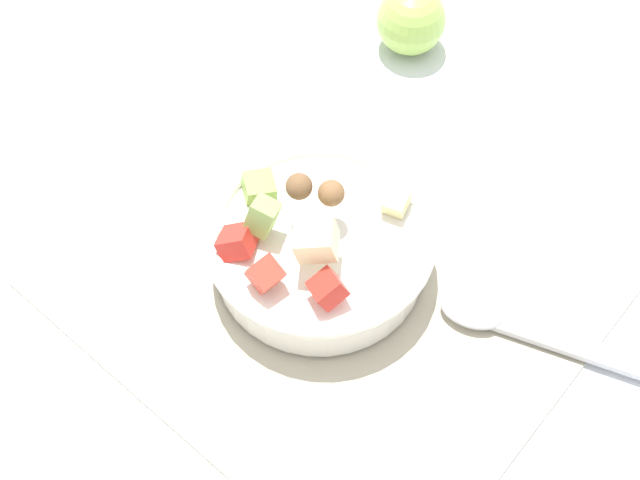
# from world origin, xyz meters

# --- Properties ---
(ground_plane) EXTENTS (2.40, 2.40, 0.00)m
(ground_plane) POSITION_xyz_m (0.00, 0.00, 0.00)
(ground_plane) COLOR silver
(placemat) EXTENTS (0.44, 0.38, 0.01)m
(placemat) POSITION_xyz_m (0.00, 0.00, 0.00)
(placemat) COLOR #BCB299
(placemat) RESTS_ON ground_plane
(salad_bowl) EXTENTS (0.21, 0.21, 0.11)m
(salad_bowl) POSITION_xyz_m (-0.02, 0.01, 0.04)
(salad_bowl) COLOR white
(salad_bowl) RESTS_ON placemat
(serving_spoon) EXTENTS (0.21, 0.09, 0.01)m
(serving_spoon) POSITION_xyz_m (0.16, 0.07, 0.01)
(serving_spoon) COLOR #B7B7BC
(serving_spoon) RESTS_ON placemat
(whole_apple) EXTENTS (0.08, 0.08, 0.09)m
(whole_apple) POSITION_xyz_m (-0.13, 0.29, 0.04)
(whole_apple) COLOR #9EC656
(whole_apple) RESTS_ON ground_plane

